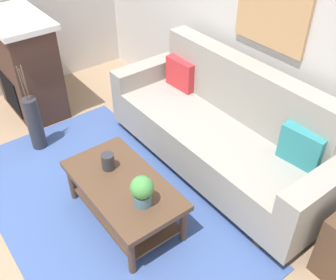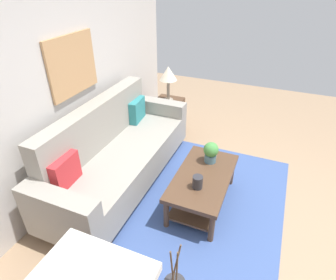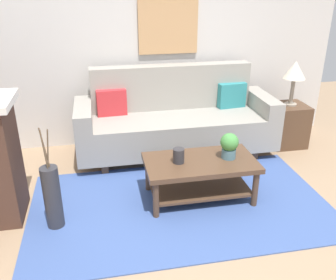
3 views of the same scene
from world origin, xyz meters
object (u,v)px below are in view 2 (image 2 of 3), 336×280
(table_lamp, at_px, (168,75))
(couch, at_px, (118,154))
(coffee_table, at_px, (202,183))
(side_table, at_px, (168,115))
(throw_pillow_teal, at_px, (137,110))
(tabletop_vase, at_px, (197,182))
(throw_pillow_crimson, at_px, (65,171))
(potted_plant_tabletop, at_px, (211,152))
(framed_painting, at_px, (72,65))

(table_lamp, bearing_deg, couch, 177.87)
(coffee_table, xyz_separation_m, side_table, (1.51, 1.06, -0.03))
(throw_pillow_teal, xyz_separation_m, side_table, (0.74, -0.18, -0.40))
(coffee_table, height_order, tabletop_vase, tabletop_vase)
(side_table, bearing_deg, coffee_table, -144.84)
(couch, relative_size, throw_pillow_teal, 6.76)
(coffee_table, bearing_deg, tabletop_vase, 179.51)
(throw_pillow_teal, relative_size, coffee_table, 0.33)
(side_table, bearing_deg, throw_pillow_crimson, 175.48)
(throw_pillow_crimson, distance_m, potted_plant_tabletop, 1.64)
(couch, distance_m, tabletop_vase, 1.14)
(coffee_table, relative_size, framed_painting, 1.46)
(throw_pillow_crimson, bearing_deg, throw_pillow_teal, 0.00)
(throw_pillow_teal, relative_size, side_table, 0.64)
(tabletop_vase, relative_size, framed_painting, 0.19)
(side_table, xyz_separation_m, table_lamp, (0.00, 0.00, 0.71))
(coffee_table, xyz_separation_m, framed_painting, (-0.01, 1.58, 1.20))
(throw_pillow_teal, height_order, table_lamp, table_lamp)
(couch, bearing_deg, side_table, -2.13)
(potted_plant_tabletop, height_order, framed_painting, framed_painting)
(couch, distance_m, side_table, 1.53)
(tabletop_vase, bearing_deg, potted_plant_tabletop, 0.07)
(throw_pillow_teal, height_order, potted_plant_tabletop, throw_pillow_teal)
(throw_pillow_teal, xyz_separation_m, potted_plant_tabletop, (-0.47, -1.24, -0.11))
(throw_pillow_teal, distance_m, framed_painting, 1.18)
(couch, height_order, coffee_table, couch)
(throw_pillow_crimson, relative_size, side_table, 0.64)
(throw_pillow_crimson, xyz_separation_m, throw_pillow_teal, (1.55, 0.00, 0.00))
(couch, xyz_separation_m, side_table, (1.52, -0.06, -0.15))
(couch, bearing_deg, coffee_table, -89.45)
(throw_pillow_crimson, relative_size, framed_painting, 0.48)
(throw_pillow_crimson, xyz_separation_m, framed_painting, (0.77, 0.34, 0.83))
(throw_pillow_crimson, relative_size, tabletop_vase, 2.49)
(side_table, bearing_deg, couch, 177.87)
(couch, distance_m, framed_painting, 1.17)
(side_table, height_order, table_lamp, table_lamp)
(tabletop_vase, xyz_separation_m, potted_plant_tabletop, (0.51, 0.00, 0.07))
(table_lamp, bearing_deg, coffee_table, -144.84)
(throw_pillow_teal, xyz_separation_m, table_lamp, (0.74, -0.18, 0.31))
(throw_pillow_crimson, height_order, potted_plant_tabletop, throw_pillow_crimson)
(throw_pillow_teal, bearing_deg, throw_pillow_crimson, 180.00)
(throw_pillow_crimson, xyz_separation_m, side_table, (2.29, -0.18, -0.40))
(couch, bearing_deg, framed_painting, 90.00)
(throw_pillow_teal, distance_m, side_table, 0.86)
(throw_pillow_crimson, distance_m, table_lamp, 2.32)
(coffee_table, bearing_deg, couch, 90.55)
(tabletop_vase, xyz_separation_m, framed_painting, (0.21, 1.58, 1.01))
(coffee_table, relative_size, side_table, 1.96)
(throw_pillow_crimson, height_order, framed_painting, framed_painting)
(throw_pillow_teal, bearing_deg, potted_plant_tabletop, -110.88)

